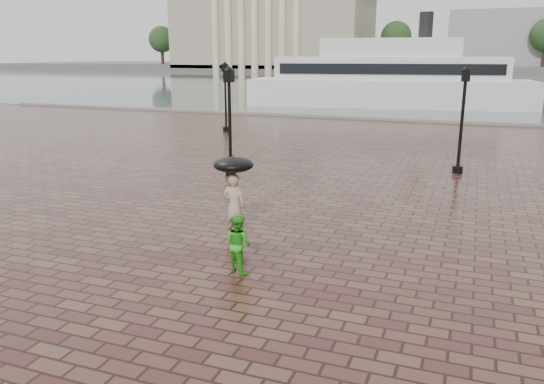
{
  "coord_description": "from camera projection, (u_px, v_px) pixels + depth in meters",
  "views": [
    {
      "loc": [
        3.52,
        -9.94,
        5.01
      ],
      "look_at": [
        -1.43,
        2.98,
        1.4
      ],
      "focal_mm": 35.0,
      "sensor_mm": 36.0,
      "label": 1
    }
  ],
  "objects": [
    {
      "name": "umbrella",
      "position": [
        234.0,
        165.0,
        14.33
      ],
      "size": [
        1.1,
        1.1,
        1.19
      ],
      "color": "black",
      "rests_on": "ground"
    },
    {
      "name": "museum",
      "position": [
        274.0,
        23.0,
        157.66
      ],
      "size": [
        57.0,
        32.5,
        26.0
      ],
      "color": "gray",
      "rests_on": "ground"
    },
    {
      "name": "far_shore",
      "position": [
        467.0,
        68.0,
        155.79
      ],
      "size": [
        300.0,
        60.0,
        2.0
      ],
      "primitive_type": "cube",
      "color": "#4C4C47",
      "rests_on": "ground"
    },
    {
      "name": "far_trees",
      "position": [
        468.0,
        36.0,
        133.79
      ],
      "size": [
        188.0,
        8.0,
        13.5
      ],
      "color": "#2D2119",
      "rests_on": "ground"
    },
    {
      "name": "child_pedestrian",
      "position": [
        238.0,
        244.0,
        12.43
      ],
      "size": [
        0.83,
        0.76,
        1.39
      ],
      "primitive_type": "imported",
      "rotation": [
        0.0,
        0.0,
        2.73
      ],
      "color": "green",
      "rests_on": "ground"
    },
    {
      "name": "quay_edge",
      "position": [
        425.0,
        122.0,
        40.38
      ],
      "size": [
        80.0,
        0.6,
        0.3
      ],
      "primitive_type": "cube",
      "color": "slate",
      "rests_on": "ground"
    },
    {
      "name": "adult_pedestrian",
      "position": [
        234.0,
        206.0,
        14.62
      ],
      "size": [
        0.69,
        0.46,
        1.86
      ],
      "primitive_type": "imported",
      "rotation": [
        0.0,
        0.0,
        3.12
      ],
      "color": "tan",
      "rests_on": "ground"
    },
    {
      "name": "street_lamps",
      "position": [
        372.0,
        108.0,
        27.21
      ],
      "size": [
        21.44,
        14.44,
        4.4
      ],
      "color": "black",
      "rests_on": "ground"
    },
    {
      "name": "harbour_water",
      "position": [
        457.0,
        83.0,
        94.6
      ],
      "size": [
        240.0,
        240.0,
        0.0
      ],
      "primitive_type": "plane",
      "color": "#40484E",
      "rests_on": "ground"
    },
    {
      "name": "ferry_near",
      "position": [
        388.0,
        79.0,
        51.88
      ],
      "size": [
        27.63,
        10.33,
        8.85
      ],
      "rotation": [
        0.0,
        0.0,
        0.15
      ],
      "color": "silver",
      "rests_on": "ground"
    },
    {
      "name": "ground",
      "position": [
        284.0,
        293.0,
        11.46
      ],
      "size": [
        300.0,
        300.0,
        0.0
      ],
      "primitive_type": "plane",
      "color": "#391B19",
      "rests_on": "ground"
    }
  ]
}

